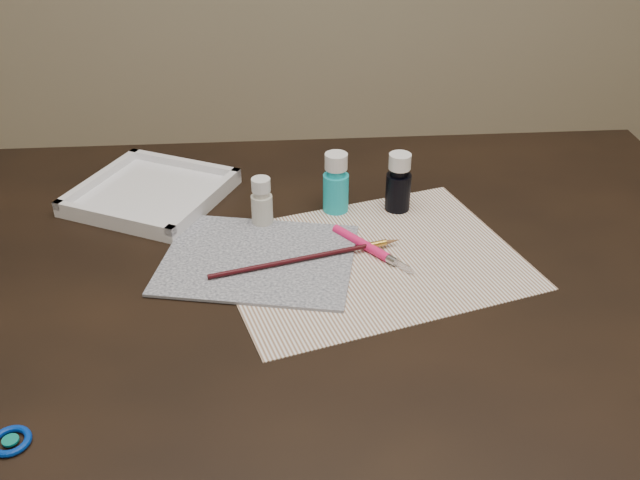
{
  "coord_description": "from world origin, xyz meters",
  "views": [
    {
      "loc": [
        -0.06,
        -0.82,
        1.31
      ],
      "look_at": [
        0.0,
        0.0,
        0.8
      ],
      "focal_mm": 40.0,
      "sensor_mm": 36.0,
      "label": 1
    }
  ],
  "objects": [
    {
      "name": "table",
      "position": [
        0.0,
        0.0,
        0.38
      ],
      "size": [
        1.3,
        0.9,
        0.75
      ],
      "primitive_type": "cube",
      "color": "black",
      "rests_on": "ground"
    },
    {
      "name": "paper",
      "position": [
        0.07,
        0.02,
        0.75
      ],
      "size": [
        0.49,
        0.42,
        0.0
      ],
      "primitive_type": "cube",
      "rotation": [
        0.0,
        0.0,
        0.29
      ],
      "color": "white",
      "rests_on": "table"
    },
    {
      "name": "canvas",
      "position": [
        -0.09,
        0.03,
        0.75
      ],
      "size": [
        0.31,
        0.26,
        0.0
      ],
      "primitive_type": "cube",
      "rotation": [
        0.0,
        0.0,
        -0.21
      ],
      "color": "black",
      "rests_on": "paper"
    },
    {
      "name": "paint_bottle_white",
      "position": [
        -0.08,
        0.13,
        0.79
      ],
      "size": [
        0.03,
        0.03,
        0.08
      ],
      "primitive_type": "cylinder",
      "rotation": [
        0.0,
        0.0,
        0.04
      ],
      "color": "silver",
      "rests_on": "table"
    },
    {
      "name": "paint_bottle_cyan",
      "position": [
        0.04,
        0.17,
        0.8
      ],
      "size": [
        0.05,
        0.05,
        0.1
      ],
      "primitive_type": "cylinder",
      "rotation": [
        0.0,
        0.0,
        0.35
      ],
      "color": "#1BC0CF",
      "rests_on": "table"
    },
    {
      "name": "paint_bottle_navy",
      "position": [
        0.14,
        0.16,
        0.8
      ],
      "size": [
        0.05,
        0.05,
        0.1
      ],
      "primitive_type": "cylinder",
      "rotation": [
        0.0,
        0.0,
        -0.29
      ],
      "color": "black",
      "rests_on": "table"
    },
    {
      "name": "paintbrush",
      "position": [
        -0.02,
        0.02,
        0.76
      ],
      "size": [
        0.28,
        0.08,
        0.01
      ],
      "primitive_type": null,
      "rotation": [
        0.0,
        0.0,
        0.27
      ],
      "color": "black",
      "rests_on": "canvas"
    },
    {
      "name": "craft_knife",
      "position": [
        0.08,
        0.03,
        0.76
      ],
      "size": [
        0.11,
        0.14,
        0.01
      ],
      "primitive_type": null,
      "rotation": [
        0.0,
        0.0,
        -0.92
      ],
      "color": "#F11B64",
      "rests_on": "paper"
    },
    {
      "name": "palette_tray",
      "position": [
        -0.26,
        0.23,
        0.76
      ],
      "size": [
        0.29,
        0.29,
        0.03
      ],
      "primitive_type": "cube",
      "rotation": [
        0.0,
        0.0,
        -0.46
      ],
      "color": "white",
      "rests_on": "table"
    }
  ]
}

